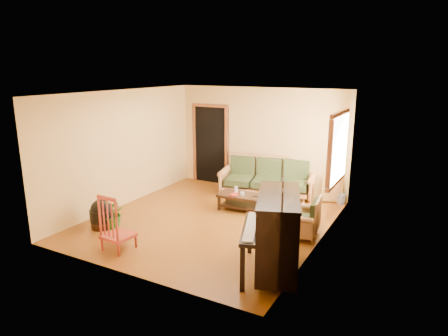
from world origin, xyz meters
The scene contains 16 objects.
floor centered at (0.00, 0.00, 0.00)m, with size 5.00×5.00×0.00m, color #5D2F0C.
doorway centered at (-1.45, 2.48, 1.02)m, with size 1.08×0.16×2.05m, color black.
window centered at (2.21, 1.30, 1.50)m, with size 0.12×1.36×1.46m, color white.
sofa centered at (0.39, 2.04, 0.48)m, with size 2.23×0.94×0.96m, color #905C35.
coffee_table centered at (0.27, 0.88, 0.18)m, with size 0.98×0.53×0.36m, color black.
armchair centered at (1.86, 0.17, 0.38)m, with size 0.73×0.76×0.76m, color #905C35.
piano centered at (1.98, -1.36, 0.63)m, with size 0.84×1.42×1.25m, color black.
footstool centered at (-1.69, -1.34, 0.22)m, with size 0.45×0.45×0.43m, color black.
red_chair centered at (-0.72, -1.90, 0.50)m, with size 0.47×0.51×1.01m, color maroon.
leaning_frame centered at (1.91, 2.36, 0.31)m, with size 0.47×0.10×0.63m, color gold.
ceramic_crock centered at (2.13, 2.35, 0.11)m, with size 0.18×0.18×0.23m, color #2E448C.
potted_plant centered at (-1.48, -1.24, 0.30)m, with size 0.55×0.47×0.61m, color #1B5919.
book centered at (0.08, 0.77, 0.37)m, with size 0.16×0.22×0.02m, color maroon.
candle centered at (0.10, 0.97, 0.42)m, with size 0.08×0.08×0.13m, color silver.
glass_jar centered at (0.30, 0.87, 0.39)m, with size 0.09×0.09×0.06m, color silver.
remote centered at (0.63, 0.89, 0.36)m, with size 0.17×0.04×0.02m, color black.
Camera 1 is at (3.94, -6.64, 3.08)m, focal length 32.00 mm.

